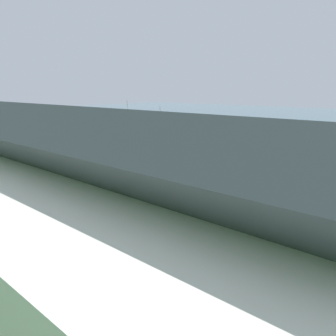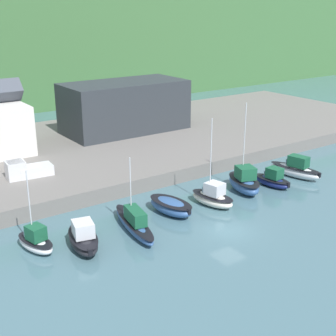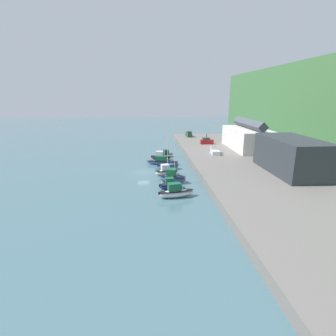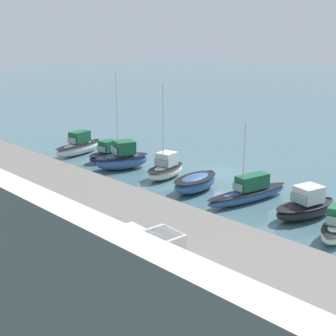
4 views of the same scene
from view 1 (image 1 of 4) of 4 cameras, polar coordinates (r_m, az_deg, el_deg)
ground_plane at (r=48.13m, az=5.20°, el=0.34°), size 320.00×320.00×0.00m
quay_promenade at (r=31.13m, az=-26.50°, el=-7.11°), size 99.17×31.21×1.59m
harbor_clubhouse at (r=13.72m, az=-12.74°, el=-13.63°), size 20.40×9.75×8.88m
moored_boat_0 at (r=35.35m, az=18.94°, el=-3.99°), size 2.58×4.44×6.76m
moored_boat_1 at (r=38.21m, az=15.43°, el=-2.32°), size 3.35×5.76×2.40m
moored_boat_2 at (r=40.38m, az=9.01°, el=-1.24°), size 3.05×8.40×6.59m
moored_boat_3 at (r=42.16m, az=2.72°, el=-0.49°), size 3.11×5.45×1.42m
moored_boat_4 at (r=45.58m, az=-1.07°, el=0.80°), size 2.99×5.14×8.78m
moored_boat_5 at (r=48.46m, az=-6.37°, el=1.70°), size 4.05×5.95×9.49m
moored_boat_6 at (r=51.68m, az=-8.47°, el=2.06°), size 2.31×4.61×2.17m
moored_boat_7 at (r=54.71m, az=-11.90°, el=2.74°), size 2.96×6.64×2.58m
pickup_truck_0 at (r=26.04m, az=-0.23°, el=-5.77°), size 4.87×2.33×1.90m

